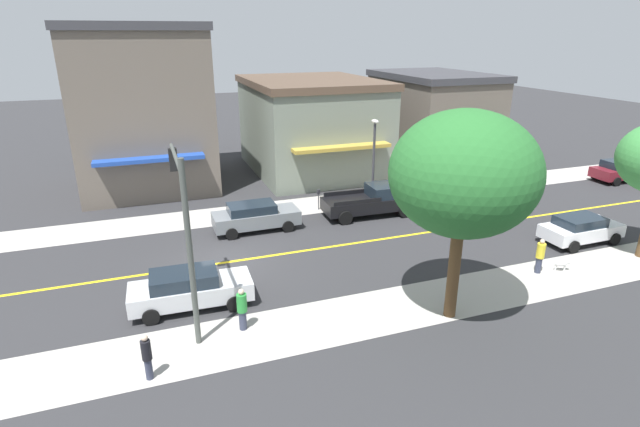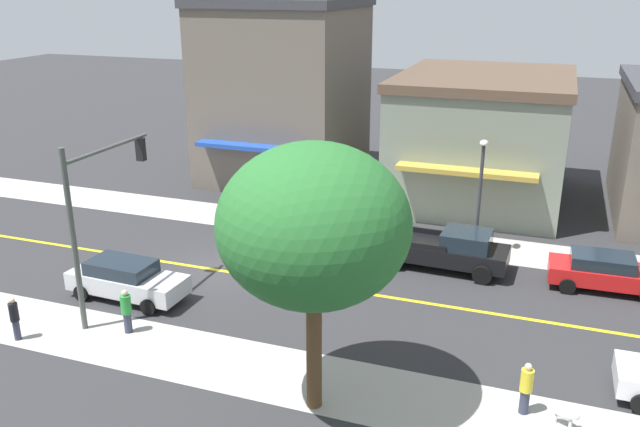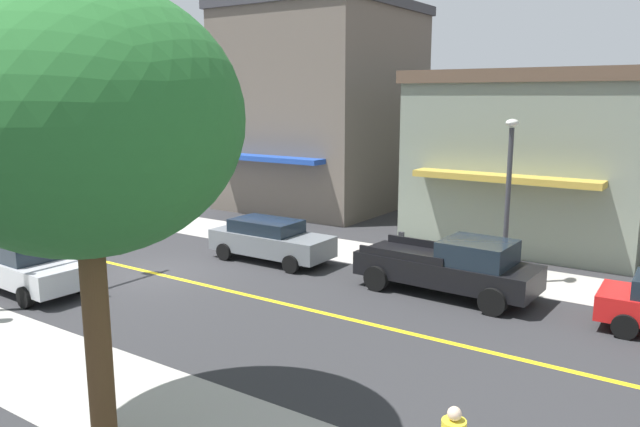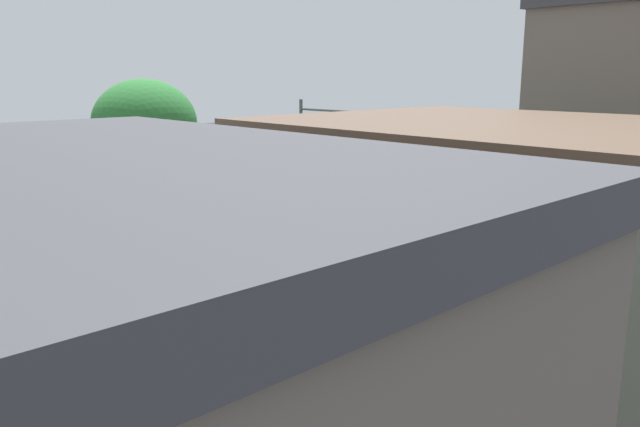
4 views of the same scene
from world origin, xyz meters
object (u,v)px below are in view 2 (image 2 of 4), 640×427
(street_tree_right_corner, at_px, (314,226))
(black_pickup_truck, at_px, (447,249))
(parking_meter, at_px, (396,228))
(traffic_light_mast, at_px, (97,201))
(small_dog, at_px, (566,415))
(grey_sedan_left_curb, at_px, (295,231))
(street_lamp, at_px, (481,183))
(pedestrian_yellow_shirt, at_px, (526,387))
(silver_sedan_right_curb, at_px, (126,279))
(red_sedan_left_curb, at_px, (606,271))
(fire_hydrant, at_px, (271,223))
(pedestrian_green_shirt, at_px, (126,310))
(pedestrian_black_shirt, at_px, (15,317))

(street_tree_right_corner, relative_size, black_pickup_truck, 1.41)
(parking_meter, xyz_separation_m, traffic_light_mast, (10.20, -8.65, 3.53))
(small_dog, bearing_deg, grey_sedan_left_curb, 161.09)
(street_lamp, height_order, pedestrian_yellow_shirt, street_lamp)
(traffic_light_mast, xyz_separation_m, small_dog, (1.40, 16.31, -4.02))
(grey_sedan_left_curb, bearing_deg, traffic_light_mast, -117.65)
(silver_sedan_right_curb, distance_m, pedestrian_yellow_shirt, 15.34)
(street_lamp, bearing_deg, pedestrian_yellow_shirt, 14.01)
(red_sedan_left_curb, distance_m, silver_sedan_right_curb, 19.10)
(street_lamp, bearing_deg, grey_sedan_left_curb, -75.86)
(fire_hydrant, distance_m, pedestrian_green_shirt, 11.17)
(parking_meter, relative_size, grey_sedan_left_curb, 0.27)
(fire_hydrant, height_order, street_lamp, street_lamp)
(street_tree_right_corner, xyz_separation_m, small_dog, (-1.47, 6.96, -5.28))
(fire_hydrant, distance_m, street_lamp, 10.49)
(street_tree_right_corner, relative_size, traffic_light_mast, 1.19)
(grey_sedan_left_curb, relative_size, black_pickup_truck, 0.84)
(street_tree_right_corner, bearing_deg, street_lamp, 167.25)
(black_pickup_truck, relative_size, pedestrian_yellow_shirt, 3.42)
(pedestrian_yellow_shirt, height_order, small_dog, pedestrian_yellow_shirt)
(silver_sedan_right_curb, relative_size, black_pickup_truck, 0.85)
(street_tree_right_corner, xyz_separation_m, silver_sedan_right_curb, (-4.04, -9.34, -4.83))
(street_lamp, bearing_deg, small_dog, 18.86)
(fire_hydrant, height_order, pedestrian_black_shirt, pedestrian_black_shirt)
(street_lamp, xyz_separation_m, red_sedan_left_curb, (1.90, 5.38, -2.60))
(parking_meter, distance_m, red_sedan_left_curb, 9.24)
(fire_hydrant, relative_size, small_dog, 0.99)
(fire_hydrant, xyz_separation_m, parking_meter, (-0.18, 6.36, 0.49))
(street_tree_right_corner, xyz_separation_m, pedestrian_yellow_shirt, (-1.70, 5.83, -4.79))
(parking_meter, xyz_separation_m, black_pickup_truck, (1.96, 2.71, 0.05))
(pedestrian_green_shirt, bearing_deg, silver_sedan_right_curb, -153.90)
(silver_sedan_right_curb, xyz_separation_m, black_pickup_truck, (-7.08, 11.35, 0.09))
(traffic_light_mast, distance_m, black_pickup_truck, 14.46)
(traffic_light_mast, height_order, red_sedan_left_curb, traffic_light_mast)
(pedestrian_green_shirt, bearing_deg, black_pickup_truck, 124.42)
(silver_sedan_right_curb, bearing_deg, pedestrian_yellow_shirt, -6.67)
(pedestrian_green_shirt, bearing_deg, parking_meter, 138.74)
(small_dog, bearing_deg, traffic_light_mast, -165.16)
(fire_hydrant, distance_m, parking_meter, 6.38)
(street_tree_right_corner, distance_m, pedestrian_yellow_shirt, 7.73)
(red_sedan_left_curb, relative_size, grey_sedan_left_curb, 0.97)
(grey_sedan_left_curb, distance_m, small_dog, 15.44)
(parking_meter, height_order, small_dog, parking_meter)
(red_sedan_left_curb, distance_m, grey_sedan_left_curb, 13.44)
(parking_meter, xyz_separation_m, silver_sedan_right_curb, (9.04, -8.63, -0.04))
(pedestrian_yellow_shirt, bearing_deg, traffic_light_mast, 99.20)
(street_tree_right_corner, height_order, parking_meter, street_tree_right_corner)
(fire_hydrant, bearing_deg, traffic_light_mast, -12.83)
(street_tree_right_corner, distance_m, parking_meter, 13.94)
(pedestrian_green_shirt, bearing_deg, pedestrian_yellow_shirt, 80.25)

